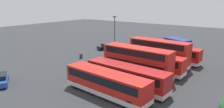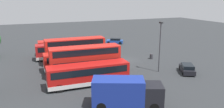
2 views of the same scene
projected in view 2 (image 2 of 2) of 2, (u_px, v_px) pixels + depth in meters
The scene contains 12 objects.
ground_plane at pixel (125, 60), 42.15m from camera, with size 140.00×140.00×0.00m, color #2D3033.
bus_single_deck_near_end at pixel (89, 74), 29.78m from camera, with size 2.94×11.09×2.95m.
bus_double_decker_second at pixel (85, 60), 33.06m from camera, with size 3.17×10.57×4.55m.
bus_single_deck_third at pixel (77, 60), 36.49m from camera, with size 2.82×10.80×2.95m.
bus_double_decker_fourth at pixel (75, 50), 39.53m from camera, with size 2.90×10.58×4.55m.
bus_single_deck_fifth at pixel (67, 50), 43.08m from camera, with size 3.20×11.76×2.95m.
bus_single_deck_sixth at pixel (67, 46), 46.38m from camera, with size 3.32×11.62×2.95m.
box_truck_blue at pixel (126, 92), 23.81m from camera, with size 5.29×7.87×3.20m.
car_hatchback_silver at pixel (115, 41), 56.93m from camera, with size 3.64×4.50×1.43m.
car_small_green at pixel (187, 69), 34.83m from camera, with size 4.54×3.60×1.43m.
lamp_post_tall at pixel (160, 43), 34.35m from camera, with size 0.70×0.30×7.97m.
waste_bin_yellow at pixel (151, 56), 42.85m from camera, with size 0.60×0.60×0.95m, color #333338.
Camera 2 is at (-36.49, 17.84, 11.60)m, focal length 35.52 mm.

